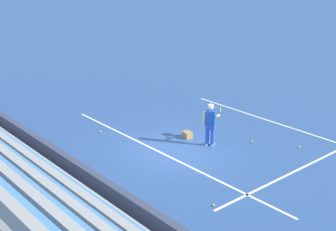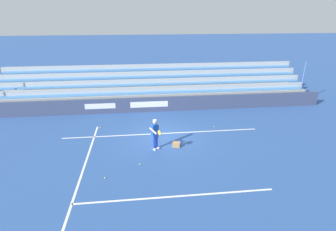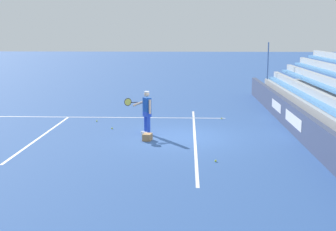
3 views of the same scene
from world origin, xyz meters
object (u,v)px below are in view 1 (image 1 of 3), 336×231
(tennis_ball_near_player, at_px, (299,147))
(tennis_ball_far_right, at_px, (214,205))
(tennis_player, at_px, (211,124))
(ball_box_cardboard, at_px, (187,135))
(tennis_ball_by_box, at_px, (100,132))
(tennis_ball_midcourt, at_px, (252,141))

(tennis_ball_near_player, distance_m, tennis_ball_far_right, 5.80)
(tennis_player, xyz_separation_m, ball_box_cardboard, (-1.17, -0.14, -0.76))
(tennis_ball_near_player, height_order, tennis_ball_by_box, same)
(tennis_ball_far_right, bearing_deg, tennis_ball_near_player, 99.03)
(ball_box_cardboard, bearing_deg, tennis_ball_midcourt, 39.45)
(ball_box_cardboard, xyz_separation_m, tennis_ball_by_box, (-2.85, -2.40, -0.10))
(tennis_ball_near_player, relative_size, tennis_ball_far_right, 1.00)
(tennis_player, distance_m, tennis_ball_by_box, 4.84)
(tennis_ball_midcourt, bearing_deg, tennis_ball_by_box, -140.18)
(tennis_ball_near_player, bearing_deg, tennis_player, -134.47)
(tennis_player, bearing_deg, tennis_ball_midcourt, 60.84)
(tennis_ball_midcourt, height_order, tennis_ball_far_right, same)
(tennis_ball_midcourt, relative_size, tennis_ball_by_box, 1.00)
(tennis_player, bearing_deg, ball_box_cardboard, -173.40)
(ball_box_cardboard, relative_size, tennis_ball_far_right, 6.06)
(ball_box_cardboard, relative_size, tennis_ball_near_player, 6.06)
(tennis_player, distance_m, ball_box_cardboard, 1.41)
(tennis_ball_near_player, relative_size, tennis_ball_by_box, 1.00)
(tennis_ball_far_right, bearing_deg, tennis_ball_by_box, 174.59)
(tennis_player, xyz_separation_m, tennis_ball_near_player, (2.44, 2.49, -0.86))
(tennis_player, height_order, tennis_ball_midcourt, tennis_player)
(ball_box_cardboard, xyz_separation_m, tennis_ball_far_right, (4.53, -3.10, -0.10))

